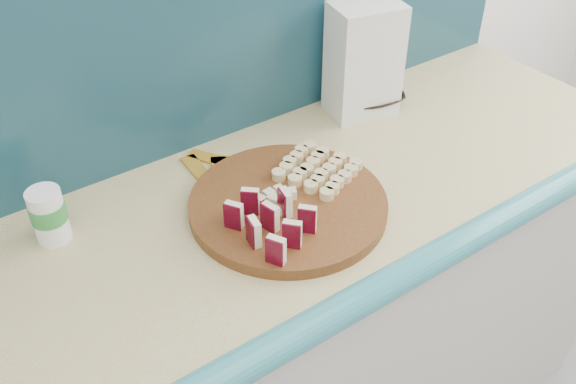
# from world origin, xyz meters

# --- Properties ---
(kitchen_counter) EXTENTS (2.20, 0.63, 0.91)m
(kitchen_counter) POSITION_xyz_m (0.10, 1.50, 0.46)
(kitchen_counter) COLOR silver
(kitchen_counter) RESTS_ON ground
(backsplash) EXTENTS (2.20, 0.02, 0.50)m
(backsplash) POSITION_xyz_m (0.10, 1.79, 1.16)
(backsplash) COLOR teal
(backsplash) RESTS_ON kitchen_counter
(cutting_board) EXTENTS (0.51, 0.51, 0.02)m
(cutting_board) POSITION_xyz_m (0.30, 1.47, 0.92)
(cutting_board) COLOR #4D2810
(cutting_board) RESTS_ON kitchen_counter
(apple_wedges) EXTENTS (0.13, 0.18, 0.05)m
(apple_wedges) POSITION_xyz_m (0.21, 1.41, 0.96)
(apple_wedges) COLOR #F3E4C2
(apple_wedges) RESTS_ON cutting_board
(apple_chunks) EXTENTS (0.06, 0.07, 0.02)m
(apple_chunks) POSITION_xyz_m (0.27, 1.46, 0.94)
(apple_chunks) COLOR #F2E2C1
(apple_chunks) RESTS_ON cutting_board
(banana_slices) EXTENTS (0.18, 0.18, 0.02)m
(banana_slices) POSITION_xyz_m (0.40, 1.51, 0.94)
(banana_slices) COLOR #DBC386
(banana_slices) RESTS_ON cutting_board
(brown_bowl) EXTENTS (0.21, 0.21, 0.04)m
(brown_bowl) POSITION_xyz_m (0.70, 1.70, 0.93)
(brown_bowl) COLOR black
(brown_bowl) RESTS_ON kitchen_counter
(flour_bag) EXTENTS (0.18, 0.14, 0.27)m
(flour_bag) POSITION_xyz_m (0.66, 1.68, 1.05)
(flour_bag) COLOR white
(flour_bag) RESTS_ON kitchen_counter
(canister) EXTENTS (0.07, 0.07, 0.11)m
(canister) POSITION_xyz_m (-0.12, 1.66, 0.97)
(canister) COLOR white
(canister) RESTS_ON kitchen_counter
(banana_peel) EXTENTS (0.20, 0.17, 0.01)m
(banana_peel) POSITION_xyz_m (0.26, 1.67, 0.91)
(banana_peel) COLOR gold
(banana_peel) RESTS_ON kitchen_counter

